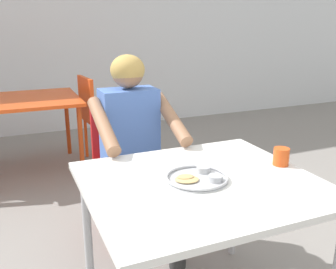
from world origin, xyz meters
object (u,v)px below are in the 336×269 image
Objects in this scene: diner_foreground at (134,139)px; table_background_red at (30,107)px; thali_tray at (198,177)px; chair_foreground at (125,163)px; drinking_cup at (281,156)px; table_foreground at (201,196)px; chair_red_right at (97,112)px.

diner_foreground is 1.36× the size of table_background_red.
diner_foreground reaches higher than thali_tray.
diner_foreground is at bearing -89.94° from chair_foreground.
thali_tray is 2.39m from table_background_red.
thali_tray is at bearing -84.48° from diner_foreground.
diner_foreground is at bearing 127.06° from drinking_cup.
thali_tray is at bearing -76.40° from table_background_red.
thali_tray reaches higher than table_foreground.
thali_tray is 2.38m from chair_red_right.
table_foreground is at bearing -91.52° from chair_red_right.
drinking_cup is at bearing -60.25° from chair_foreground.
chair_red_right is at bearing 99.22° from drinking_cup.
table_foreground is 11.76× the size of drinking_cup.
chair_foreground is (-0.53, 0.92, -0.28)m from drinking_cup.
table_background_red is (-0.49, 1.40, 0.15)m from chair_foreground.
chair_foreground is 1.49m from table_background_red.
table_foreground is 1.13× the size of table_background_red.
table_foreground reaches higher than table_background_red.
drinking_cup is (0.46, 0.00, 0.03)m from thali_tray.
chair_foreground reaches higher than drinking_cup.
chair_foreground is 0.96× the size of table_background_red.
chair_red_right reaches higher than chair_foreground.
chair_red_right is at bearing 84.37° from chair_foreground.
drinking_cup is 0.10× the size of table_background_red.
table_background_red is (-1.02, 2.32, -0.14)m from drinking_cup.
chair_foreground is at bearing -95.63° from chair_red_right.
table_background_red is (-0.49, 1.62, -0.09)m from diner_foreground.
drinking_cup is 2.41m from chair_red_right.
table_background_red is at bearing -175.86° from chair_red_right.
thali_tray is at bearing -85.80° from chair_foreground.
table_background_red is at bearing 113.75° from drinking_cup.
thali_tray is at bearing -179.71° from drinking_cup.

